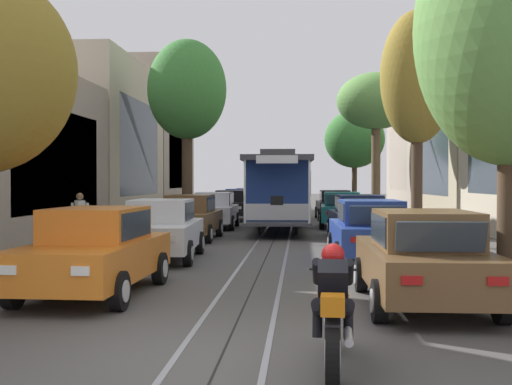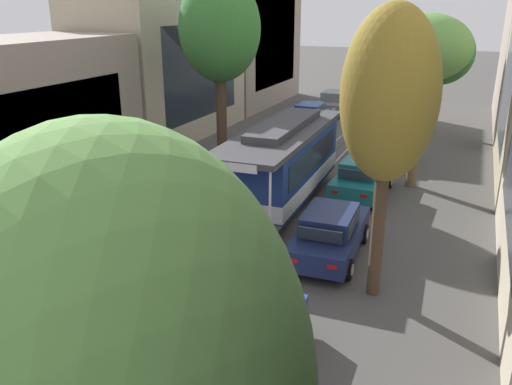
{
  "view_description": "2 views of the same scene",
  "coord_description": "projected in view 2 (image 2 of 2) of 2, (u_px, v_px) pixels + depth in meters",
  "views": [
    {
      "loc": [
        0.93,
        -7.39,
        2.06
      ],
      "look_at": [
        -0.77,
        17.22,
        1.63
      ],
      "focal_mm": 45.28,
      "sensor_mm": 36.0,
      "label": 1
    },
    {
      "loc": [
        6.62,
        0.93,
        7.54
      ],
      "look_at": [
        0.0,
        16.78,
        1.33
      ],
      "focal_mm": 36.77,
      "sensor_mm": 36.0,
      "label": 2
    }
  ],
  "objects": [
    {
      "name": "cable_car_trolley",
      "position": [
        284.0,
        162.0,
        20.61
      ],
      "size": [
        2.78,
        9.17,
        3.28
      ],
      "color": "navy",
      "rests_on": "ground"
    },
    {
      "name": "parked_car_brown_mid_left",
      "position": [
        158.0,
        211.0,
        18.1
      ],
      "size": [
        2.03,
        4.37,
        1.58
      ],
      "color": "brown",
      "rests_on": "ground"
    },
    {
      "name": "parked_car_white_second_left",
      "position": [
        39.0,
        292.0,
        13.0
      ],
      "size": [
        2.15,
        4.42,
        1.58
      ],
      "color": "silver",
      "rests_on": "ground"
    },
    {
      "name": "building_facade_left",
      "position": [
        120.0,
        73.0,
        26.93
      ],
      "size": [
        5.22,
        47.45,
        10.46
      ],
      "color": "beige",
      "rests_on": "ground"
    },
    {
      "name": "parked_car_navy_mid_right",
      "position": [
        330.0,
        233.0,
        16.36
      ],
      "size": [
        2.11,
        4.41,
        1.58
      ],
      "color": "#19234C",
      "rests_on": "ground"
    },
    {
      "name": "parked_car_black_fifth_left",
      "position": [
        279.0,
        138.0,
        27.94
      ],
      "size": [
        2.09,
        4.4,
        1.58
      ],
      "color": "black",
      "rests_on": "ground"
    },
    {
      "name": "parked_car_teal_fourth_right",
      "position": [
        362.0,
        177.0,
        21.62
      ],
      "size": [
        2.09,
        4.4,
        1.58
      ],
      "color": "#196B70",
      "rests_on": "ground"
    },
    {
      "name": "parked_car_grey_far_left",
      "position": [
        333.0,
        102.0,
        37.87
      ],
      "size": [
        2.1,
        4.41,
        1.58
      ],
      "color": "slate",
      "rests_on": "ground"
    },
    {
      "name": "street_tree_kerb_right_mid",
      "position": [
        425.0,
        50.0,
        21.0
      ],
      "size": [
        3.74,
        3.42,
        7.22
      ],
      "color": "brown",
      "rests_on": "ground"
    },
    {
      "name": "parked_car_blue_second_right",
      "position": [
        238.0,
        345.0,
        10.98
      ],
      "size": [
        2.06,
        4.39,
        1.58
      ],
      "color": "#233D93",
      "rests_on": "ground"
    },
    {
      "name": "parked_car_blue_sixth_left",
      "position": [
        310.0,
        116.0,
        33.26
      ],
      "size": [
        2.05,
        4.38,
        1.58
      ],
      "color": "#233D93",
      "rests_on": "ground"
    },
    {
      "name": "parked_car_white_fourth_left",
      "position": [
        231.0,
        167.0,
        22.89
      ],
      "size": [
        2.05,
        4.38,
        1.58
      ],
      "color": "silver",
      "rests_on": "ground"
    },
    {
      "name": "ground_plane",
      "position": [
        279.0,
        206.0,
        20.73
      ],
      "size": [
        160.0,
        160.0,
        0.0
      ],
      "primitive_type": "plane",
      "color": "#4C4947"
    },
    {
      "name": "street_tree_kerb_right_fourth",
      "position": [
        441.0,
        53.0,
        30.99
      ],
      "size": [
        3.89,
        3.52,
        6.64
      ],
      "color": "#4C3826",
      "rests_on": "ground"
    },
    {
      "name": "street_tree_kerb_right_second",
      "position": [
        389.0,
        98.0,
        12.67
      ],
      "size": [
        2.41,
        2.23,
        7.63
      ],
      "color": "#4C3826",
      "rests_on": "ground"
    },
    {
      "name": "pedestrian_on_left_pavement",
      "position": [
        18.0,
        232.0,
        15.97
      ],
      "size": [
        0.55,
        0.42,
        1.71
      ],
      "color": "slate",
      "rests_on": "ground"
    },
    {
      "name": "trolley_track_rails",
      "position": [
        300.0,
        185.0,
        23.14
      ],
      "size": [
        1.14,
        55.75,
        0.01
      ],
      "color": "gray",
      "rests_on": "ground"
    },
    {
      "name": "street_tree_kerb_left_second",
      "position": [
        220.0,
        30.0,
        23.81
      ],
      "size": [
        3.79,
        3.58,
        8.86
      ],
      "color": "#4C3826",
      "rests_on": "ground"
    },
    {
      "name": "parked_car_black_fifth_right",
      "position": [
        386.0,
        144.0,
        26.7
      ],
      "size": [
        2.09,
        4.4,
        1.58
      ],
      "color": "black",
      "rests_on": "ground"
    }
  ]
}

